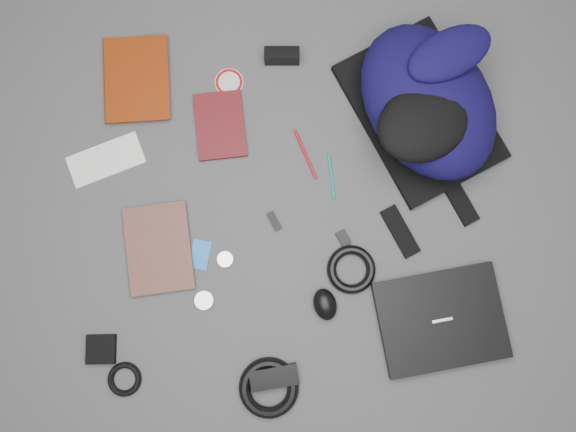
{
  "coord_description": "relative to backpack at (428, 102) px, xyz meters",
  "views": [
    {
      "loc": [
        -0.01,
        -0.17,
        1.55
      ],
      "look_at": [
        0.0,
        0.0,
        0.02
      ],
      "focal_mm": 35.0,
      "sensor_mm": 36.0,
      "label": 1
    }
  ],
  "objects": [
    {
      "name": "mouse",
      "position": [
        -0.31,
        -0.52,
        -0.08
      ],
      "size": [
        0.08,
        0.1,
        0.05
      ],
      "primitive_type": "ellipsoid",
      "rotation": [
        0.0,
        0.0,
        0.2
      ],
      "color": "black",
      "rests_on": "ground"
    },
    {
      "name": "pen_teal",
      "position": [
        -0.26,
        -0.17,
        -0.1
      ],
      "size": [
        0.01,
        0.13,
        0.01
      ],
      "primitive_type": "cylinder",
      "rotation": [
        1.57,
        0.0,
        0.04
      ],
      "color": "#0E836E",
      "rests_on": "ground"
    },
    {
      "name": "key_fob",
      "position": [
        -0.24,
        -0.34,
        -0.1
      ],
      "size": [
        0.04,
        0.05,
        0.01
      ],
      "primitive_type": "cube",
      "rotation": [
        0.0,
        0.0,
        0.42
      ],
      "color": "black",
      "rests_on": "ground"
    },
    {
      "name": "usb_black",
      "position": [
        -0.43,
        -0.28,
        -0.1
      ],
      "size": [
        0.04,
        0.06,
        0.01
      ],
      "primitive_type": "cube",
      "rotation": [
        0.0,
        0.0,
        0.43
      ],
      "color": "black",
      "rests_on": "ground"
    },
    {
      "name": "earbud_coil",
      "position": [
        -0.86,
        -0.68,
        -0.1
      ],
      "size": [
        0.12,
        0.12,
        0.02
      ],
      "primitive_type": "torus",
      "rotation": [
        0.0,
        0.0,
        0.42
      ],
      "color": "black",
      "rests_on": "ground"
    },
    {
      "name": "ground",
      "position": [
        -0.39,
        -0.27,
        -0.1
      ],
      "size": [
        4.0,
        4.0,
        0.0
      ],
      "primitive_type": "plane",
      "color": "#4F4F51",
      "rests_on": "ground"
    },
    {
      "name": "power_cord_coil",
      "position": [
        -0.48,
        -0.73,
        -0.09
      ],
      "size": [
        0.19,
        0.19,
        0.03
      ],
      "primitive_type": "torus",
      "rotation": [
        0.0,
        0.0,
        -0.2
      ],
      "color": "black",
      "rests_on": "ground"
    },
    {
      "name": "sticker_disc",
      "position": [
        -0.53,
        0.13,
        -0.1
      ],
      "size": [
        0.09,
        0.09,
        0.0
      ],
      "primitive_type": "cylinder",
      "rotation": [
        0.0,
        0.0,
        0.1
      ],
      "color": "silver",
      "rests_on": "ground"
    },
    {
      "name": "headphone_left",
      "position": [
        -0.64,
        -0.48,
        -0.1
      ],
      "size": [
        0.06,
        0.06,
        0.01
      ],
      "primitive_type": "cylinder",
      "rotation": [
        0.0,
        0.0,
        0.2
      ],
      "color": "#B9B9BB",
      "rests_on": "ground"
    },
    {
      "name": "compact_camera",
      "position": [
        -0.38,
        0.19,
        -0.08
      ],
      "size": [
        0.1,
        0.04,
        0.06
      ],
      "primitive_type": "cube",
      "rotation": [
        0.0,
        0.0,
        -0.07
      ],
      "color": "black",
      "rests_on": "ground"
    },
    {
      "name": "cable_coil",
      "position": [
        -0.23,
        -0.43,
        -0.09
      ],
      "size": [
        0.16,
        0.16,
        0.03
      ],
      "primitive_type": "torus",
      "rotation": [
        0.0,
        0.0,
        -0.25
      ],
      "color": "black",
      "rests_on": "ground"
    },
    {
      "name": "power_brick",
      "position": [
        -0.46,
        -0.7,
        -0.09
      ],
      "size": [
        0.13,
        0.07,
        0.03
      ],
      "primitive_type": "cube",
      "rotation": [
        0.0,
        0.0,
        0.1
      ],
      "color": "black",
      "rests_on": "ground"
    },
    {
      "name": "dvd_case",
      "position": [
        -0.57,
        0.0,
        -0.1
      ],
      "size": [
        0.14,
        0.2,
        0.02
      ],
      "primitive_type": "cube",
      "rotation": [
        0.0,
        0.0,
        0.04
      ],
      "color": "#470D10",
      "rests_on": "ground"
    },
    {
      "name": "pen_red",
      "position": [
        -0.33,
        -0.1,
        -0.1
      ],
      "size": [
        0.06,
        0.15,
        0.01
      ],
      "primitive_type": "cylinder",
      "rotation": [
        1.57,
        0.0,
        0.33
      ],
      "color": "#B60E18",
      "rests_on": "ground"
    },
    {
      "name": "backpack",
      "position": [
        0.0,
        0.0,
        0.0
      ],
      "size": [
        0.52,
        0.6,
        0.21
      ],
      "primitive_type": null,
      "rotation": [
        0.0,
        0.0,
        0.42
      ],
      "color": "black",
      "rests_on": "ground"
    },
    {
      "name": "id_badge",
      "position": [
        -0.64,
        -0.36,
        -0.1
      ],
      "size": [
        0.07,
        0.09,
        0.0
      ],
      "primitive_type": "cube",
      "rotation": [
        0.0,
        0.0,
        -0.26
      ],
      "color": "blue",
      "rests_on": "ground"
    },
    {
      "name": "envelope",
      "position": [
        -0.89,
        -0.07,
        -0.1
      ],
      "size": [
        0.23,
        0.15,
        0.0
      ],
      "primitive_type": "cube",
      "rotation": [
        0.0,
        0.0,
        0.31
      ],
      "color": "white",
      "rests_on": "ground"
    },
    {
      "name": "headphone_right",
      "position": [
        -0.57,
        -0.37,
        -0.1
      ],
      "size": [
        0.06,
        0.06,
        0.01
      ],
      "primitive_type": "cylinder",
      "rotation": [
        0.0,
        0.0,
        0.35
      ],
      "color": "silver",
      "rests_on": "ground"
    },
    {
      "name": "laptop",
      "position": [
        -0.0,
        -0.58,
        -0.09
      ],
      "size": [
        0.36,
        0.29,
        0.03
      ],
      "primitive_type": "cube",
      "rotation": [
        0.0,
        0.0,
        0.11
      ],
      "color": "black",
      "rests_on": "ground"
    },
    {
      "name": "comic_book",
      "position": [
        -0.84,
        -0.34,
        -0.1
      ],
      "size": [
        0.19,
        0.26,
        0.02
      ],
      "primitive_type": "imported",
      "rotation": [
        0.0,
        0.0,
        0.06
      ],
      "color": "#C8550E",
      "rests_on": "ground"
    },
    {
      "name": "textbook_red",
      "position": [
        -0.89,
        0.15,
        -0.09
      ],
      "size": [
        0.19,
        0.25,
        0.03
      ],
      "primitive_type": "imported",
      "rotation": [
        0.0,
        0.0,
        -0.01
      ],
      "color": "maroon",
      "rests_on": "ground"
    },
    {
      "name": "pouch",
      "position": [
        -0.92,
        -0.59,
        -0.09
      ],
      "size": [
        0.08,
        0.08,
        0.02
      ],
      "primitive_type": "cube",
      "rotation": [
        0.0,
        0.0,
        -0.06
      ],
      "color": "black",
      "rests_on": "ground"
    }
  ]
}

